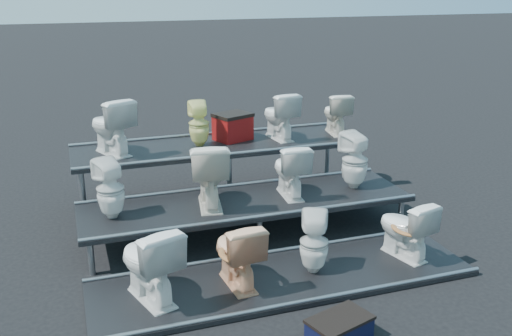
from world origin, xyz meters
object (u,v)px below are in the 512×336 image
object	(u,v)px
toilet_3	(405,228)
toilet_6	(290,169)
toilet_9	(199,124)
toilet_0	(149,262)
toilet_5	(209,174)
red_crate	(233,128)
toilet_10	(279,115)
toilet_8	(111,126)
toilet_7	(355,160)
toilet_1	(237,252)
toilet_2	(314,242)
toilet_11	(336,113)
toilet_4	(110,189)
step_stool	(339,330)

from	to	relation	value
toilet_3	toilet_6	size ratio (longest dim) A/B	1.00
toilet_9	toilet_0	bearing A→B (deg)	69.78
toilet_5	red_crate	bearing A→B (deg)	-107.04
toilet_10	toilet_8	bearing A→B (deg)	-5.59
toilet_5	toilet_7	bearing A→B (deg)	-170.10
toilet_5	toilet_8	distance (m)	1.70
toilet_1	toilet_10	world-z (taller)	toilet_10
toilet_0	toilet_3	size ratio (longest dim) A/B	1.16
toilet_3	toilet_7	world-z (taller)	toilet_7
toilet_2	toilet_11	xyz separation A→B (m)	(1.51, 2.60, 0.77)
toilet_10	red_crate	size ratio (longest dim) A/B	1.46
red_crate	toilet_5	bearing A→B (deg)	-138.47
toilet_9	toilet_11	size ratio (longest dim) A/B	1.02
toilet_11	red_crate	distance (m)	1.63
toilet_2	red_crate	distance (m)	2.84
toilet_9	toilet_8	bearing A→B (deg)	3.63
toilet_2	toilet_5	bearing A→B (deg)	-32.48
toilet_1	toilet_4	xyz separation A→B (m)	(-1.15, 1.30, 0.39)
toilet_9	red_crate	bearing A→B (deg)	-159.77
toilet_2	toilet_5	size ratio (longest dim) A/B	0.84
toilet_11	toilet_4	bearing A→B (deg)	28.28
toilet_10	step_stool	world-z (taller)	toilet_10
toilet_8	red_crate	bearing A→B (deg)	162.67
toilet_5	toilet_10	bearing A→B (deg)	-127.61
toilet_3	step_stool	world-z (taller)	toilet_3
toilet_8	step_stool	size ratio (longest dim) A/B	1.40
toilet_11	toilet_5	bearing A→B (deg)	37.01
toilet_2	toilet_9	xyz separation A→B (m)	(-0.65, 2.60, 0.77)
toilet_9	step_stool	size ratio (longest dim) A/B	1.16
toilet_2	step_stool	size ratio (longest dim) A/B	1.25
toilet_7	step_stool	distance (m)	2.95
toilet_1	toilet_5	distance (m)	1.37
toilet_0	toilet_5	xyz separation A→B (m)	(0.96, 1.30, 0.40)
toilet_4	toilet_9	world-z (taller)	toilet_9
toilet_6	step_stool	distance (m)	2.62
toilet_8	toilet_10	distance (m)	2.45
toilet_4	red_crate	size ratio (longest dim) A/B	1.47
toilet_5	step_stool	distance (m)	2.65
toilet_2	toilet_4	bearing A→B (deg)	-8.11
toilet_0	toilet_9	world-z (taller)	toilet_9
toilet_1	toilet_5	world-z (taller)	toilet_5
toilet_2	toilet_6	xyz separation A→B (m)	(0.23, 1.30, 0.40)
toilet_9	toilet_3	bearing A→B (deg)	128.31
toilet_8	toilet_5	bearing A→B (deg)	105.80
toilet_6	toilet_10	size ratio (longest dim) A/B	1.00
toilet_0	toilet_9	distance (m)	2.93
toilet_1	step_stool	distance (m)	1.36
toilet_9	toilet_1	bearing A→B (deg)	88.53
toilet_8	toilet_4	bearing A→B (deg)	60.54
step_stool	toilet_5	bearing A→B (deg)	85.61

